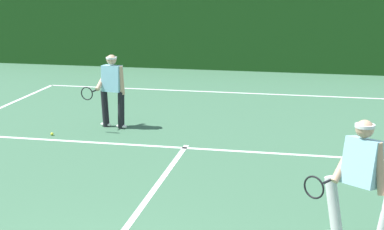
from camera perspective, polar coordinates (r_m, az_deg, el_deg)
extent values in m
cube|color=white|center=(16.98, 3.23, 2.21)|extent=(10.71, 0.10, 0.01)
cube|color=white|center=(11.69, -0.72, -3.20)|extent=(8.73, 0.10, 0.01)
cube|color=white|center=(8.95, -4.85, -8.76)|extent=(0.10, 6.40, 0.01)
cylinder|color=silver|center=(7.67, 18.12, -10.04)|extent=(0.30, 0.27, 0.85)
cylinder|color=silver|center=(7.99, 13.57, -8.75)|extent=(0.35, 0.30, 0.85)
cube|color=#9EDBEA|center=(7.57, 16.15, -4.41)|extent=(0.54, 0.52, 0.62)
cylinder|color=tan|center=(7.47, 17.74, -4.98)|extent=(0.22, 0.19, 0.65)
cylinder|color=tan|center=(7.70, 14.58, -4.22)|extent=(0.37, 0.48, 0.53)
sphere|color=tan|center=(7.46, 16.37, -1.31)|extent=(0.23, 0.23, 0.23)
cylinder|color=white|center=(7.45, 16.39, -1.01)|extent=(0.34, 0.34, 0.04)
cylinder|color=black|center=(7.59, 13.16, -6.19)|extent=(0.17, 0.23, 0.03)
torus|color=black|center=(7.32, 11.71, -6.87)|extent=(0.26, 0.19, 0.29)
cylinder|color=black|center=(13.13, -6.87, 0.46)|extent=(0.19, 0.18, 0.83)
cylinder|color=black|center=(13.33, -8.41, 0.62)|extent=(0.21, 0.18, 0.83)
ellipsoid|color=white|center=(13.22, -6.83, -1.08)|extent=(0.28, 0.16, 0.09)
ellipsoid|color=white|center=(13.42, -8.35, -0.91)|extent=(0.28, 0.16, 0.09)
cube|color=#8CCCE0|center=(13.09, -7.74, 3.52)|extent=(0.46, 0.32, 0.59)
cylinder|color=tan|center=(12.98, -6.83, 3.34)|extent=(0.15, 0.12, 0.63)
cylinder|color=tan|center=(13.21, -8.63, 3.47)|extent=(0.20, 0.56, 0.47)
sphere|color=tan|center=(13.02, -7.80, 5.32)|extent=(0.22, 0.22, 0.22)
cylinder|color=white|center=(13.01, -7.81, 5.49)|extent=(0.28, 0.28, 0.04)
cylinder|color=black|center=(13.07, -9.34, 2.35)|extent=(0.08, 0.26, 0.03)
torus|color=black|center=(12.79, -10.14, 2.06)|extent=(0.29, 0.08, 0.29)
sphere|color=#D1E033|center=(12.90, -13.39, -1.80)|extent=(0.07, 0.07, 0.07)
cube|color=#1A4416|center=(20.50, 4.83, 7.90)|extent=(21.14, 0.12, 2.63)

